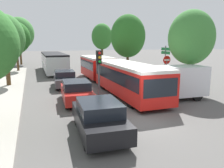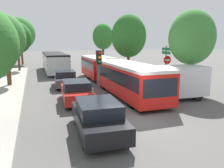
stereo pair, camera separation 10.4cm
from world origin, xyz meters
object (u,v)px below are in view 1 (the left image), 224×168
(no_entry_sign, at_px, (166,67))
(city_bus_rear, at_px, (53,61))
(queued_car_graphite, at_px, (65,79))
(tree_left_distant, at_px, (19,33))
(queued_car_black, at_px, (99,117))
(traffic_light, at_px, (99,64))
(tree_left_mid, at_px, (5,40))
(tree_left_far, at_px, (16,38))
(tree_right_near, at_px, (192,39))
(white_van, at_px, (172,82))
(articulated_bus, at_px, (112,71))
(queued_car_red, at_px, (76,91))
(tree_right_far, at_px, (102,37))
(direction_sign_post, at_px, (165,57))
(tree_right_mid, at_px, (128,36))

(no_entry_sign, bearing_deg, city_bus_rear, -152.25)
(queued_car_graphite, relative_size, tree_left_distant, 0.52)
(queued_car_black, xyz_separation_m, traffic_light, (1.60, 5.18, 1.75))
(traffic_light, height_order, tree_left_mid, tree_left_mid)
(no_entry_sign, height_order, tree_left_distant, tree_left_distant)
(city_bus_rear, bearing_deg, tree_left_mid, 152.34)
(tree_left_far, relative_size, tree_right_near, 1.05)
(queued_car_black, relative_size, traffic_light, 1.28)
(queued_car_graphite, relative_size, white_van, 0.85)
(white_van, distance_m, no_entry_sign, 3.62)
(city_bus_rear, relative_size, tree_left_distant, 1.41)
(articulated_bus, relative_size, queued_car_red, 3.77)
(white_van, relative_size, tree_right_near, 0.80)
(white_van, height_order, tree_right_near, tree_right_near)
(queued_car_black, bearing_deg, queued_car_graphite, 3.30)
(white_van, height_order, tree_right_far, tree_right_far)
(tree_right_near, height_order, tree_right_far, tree_right_far)
(no_entry_sign, bearing_deg, direction_sign_post, 149.00)
(tree_left_far, height_order, tree_left_distant, tree_left_distant)
(tree_right_near, bearing_deg, tree_left_far, 125.91)
(city_bus_rear, height_order, tree_left_distant, tree_left_distant)
(direction_sign_post, bearing_deg, queued_car_graphite, -9.21)
(tree_left_far, relative_size, tree_right_far, 0.94)
(tree_left_distant, distance_m, tree_right_near, 31.69)
(queued_car_black, bearing_deg, tree_left_far, 14.23)
(tree_left_distant, bearing_deg, no_entry_sign, -65.37)
(white_van, bearing_deg, articulated_bus, -63.54)
(queued_car_graphite, distance_m, tree_right_near, 11.09)
(tree_right_near, distance_m, tree_right_mid, 12.31)
(traffic_light, bearing_deg, tree_left_distant, -172.03)
(tree_right_near, bearing_deg, queued_car_red, 179.10)
(queued_car_black, distance_m, white_van, 7.52)
(tree_left_mid, height_order, tree_right_mid, tree_right_mid)
(queued_car_graphite, xyz_separation_m, traffic_light, (1.48, -5.68, 1.76))
(articulated_bus, distance_m, queued_car_graphite, 4.28)
(white_van, bearing_deg, city_bus_rear, -67.51)
(white_van, xyz_separation_m, tree_right_near, (2.61, 1.43, 2.93))
(queued_car_black, distance_m, queued_car_red, 5.40)
(articulated_bus, relative_size, tree_right_far, 2.29)
(no_entry_sign, distance_m, tree_left_far, 20.97)
(no_entry_sign, xyz_separation_m, tree_left_far, (-12.38, 16.71, 2.66))
(articulated_bus, xyz_separation_m, tree_right_far, (4.87, 18.17, 3.50))
(direction_sign_post, height_order, tree_right_mid, tree_right_mid)
(articulated_bus, distance_m, tree_left_mid, 9.74)
(articulated_bus, bearing_deg, queued_car_red, -44.04)
(traffic_light, distance_m, tree_left_far, 19.55)
(queued_car_graphite, height_order, tree_right_far, tree_right_far)
(tree_left_mid, bearing_deg, white_van, -39.00)
(queued_car_graphite, bearing_deg, queued_car_black, -176.70)
(tree_left_distant, bearing_deg, articulated_bus, -71.17)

